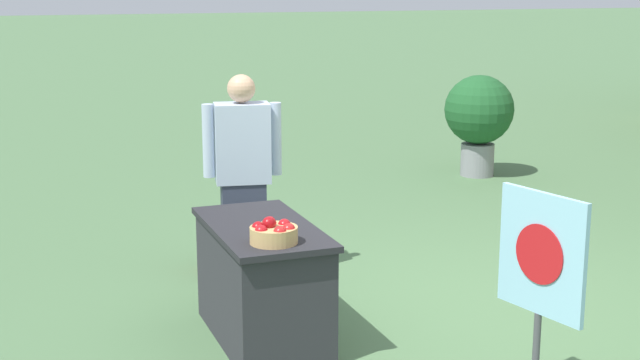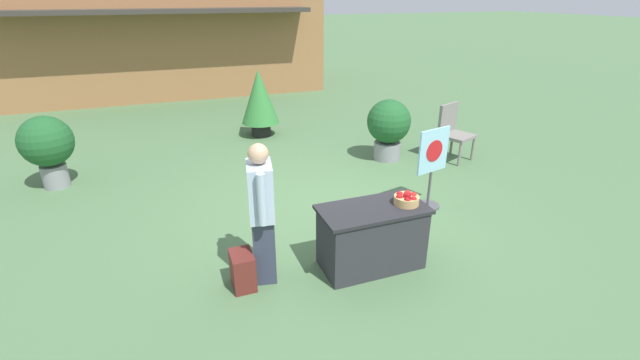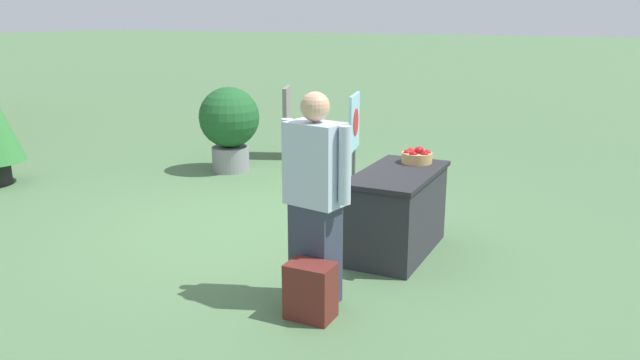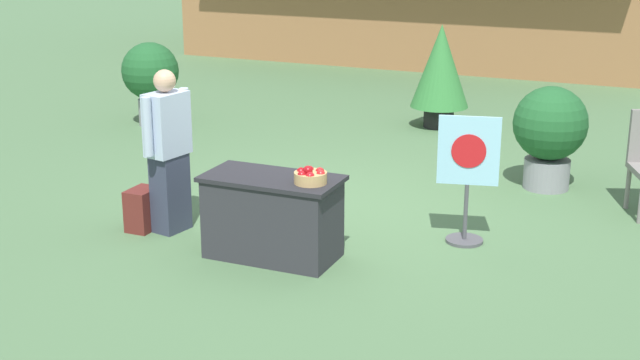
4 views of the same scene
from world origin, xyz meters
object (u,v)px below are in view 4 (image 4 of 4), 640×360
object	(u,v)px
display_table	(273,217)
potted_plant_near_left	(150,75)
potted_plant_far_right	(550,130)
apple_basket	(310,176)
backpack	(143,209)
poster_board	(468,175)
potted_plant_near_right	(440,69)
person_visitor	(168,151)

from	to	relation	value
display_table	potted_plant_near_left	xyz separation A→B (m)	(-3.93, 3.91, 0.36)
display_table	potted_plant_far_right	xyz separation A→B (m)	(1.94, 3.12, 0.29)
display_table	potted_plant_near_left	size ratio (longest dim) A/B	1.02
display_table	apple_basket	bearing A→B (deg)	-6.85
display_table	backpack	bearing A→B (deg)	175.03
apple_basket	backpack	bearing A→B (deg)	174.63
poster_board	potted_plant_far_right	world-z (taller)	poster_board
apple_basket	backpack	size ratio (longest dim) A/B	0.69
display_table	poster_board	world-z (taller)	poster_board
potted_plant_near_right	potted_plant_far_right	size ratio (longest dim) A/B	1.27
person_visitor	potted_plant_far_right	world-z (taller)	person_visitor
display_table	potted_plant_near_right	bearing A→B (deg)	90.28
poster_board	backpack	bearing A→B (deg)	-85.87
backpack	potted_plant_near_left	world-z (taller)	potted_plant_near_left
backpack	potted_plant_near_right	xyz separation A→B (m)	(1.48, 5.34, 0.64)
backpack	potted_plant_far_right	distance (m)	4.58
display_table	potted_plant_near_left	world-z (taller)	potted_plant_near_left
person_visitor	potted_plant_near_left	size ratio (longest dim) A/B	1.33
person_visitor	backpack	bearing A→B (deg)	-150.55
person_visitor	poster_board	size ratio (longest dim) A/B	1.30
display_table	potted_plant_near_left	bearing A→B (deg)	135.09
display_table	apple_basket	size ratio (longest dim) A/B	4.30
backpack	display_table	bearing A→B (deg)	-4.97
potted_plant_near_right	potted_plant_far_right	bearing A→B (deg)	-50.17
person_visitor	potted_plant_near_left	xyz separation A→B (m)	(-2.69, 3.69, -0.08)
poster_board	potted_plant_far_right	xyz separation A→B (m)	(0.41, 2.05, 0.01)
backpack	potted_plant_near_left	bearing A→B (deg)	122.59
poster_board	display_table	bearing A→B (deg)	-67.97
potted_plant_near_left	display_table	bearing A→B (deg)	-44.91
poster_board	potted_plant_near_right	size ratio (longest dim) A/B	0.83
potted_plant_near_left	potted_plant_near_right	bearing A→B (deg)	21.84
person_visitor	potted_plant_far_right	size ratio (longest dim) A/B	1.37
backpack	poster_board	size ratio (longest dim) A/B	0.34
display_table	potted_plant_near_right	size ratio (longest dim) A/B	0.83
apple_basket	potted_plant_near_left	bearing A→B (deg)	137.52
poster_board	potted_plant_near_right	distance (m)	4.67
potted_plant_near_right	apple_basket	bearing A→B (deg)	-85.58
person_visitor	poster_board	world-z (taller)	person_visitor
person_visitor	potted_plant_near_right	distance (m)	5.39
apple_basket	poster_board	bearing A→B (deg)	44.94
apple_basket	potted_plant_near_right	world-z (taller)	potted_plant_near_right
potted_plant_near_right	potted_plant_near_left	world-z (taller)	potted_plant_near_right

